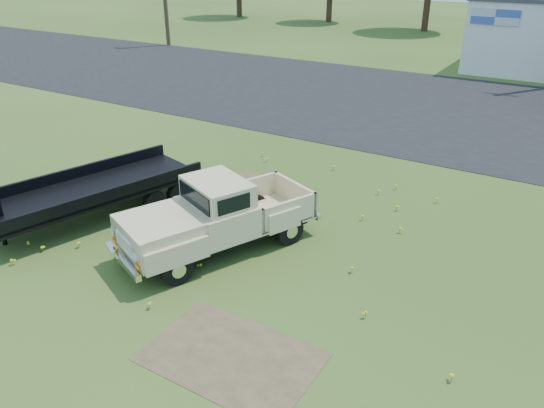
# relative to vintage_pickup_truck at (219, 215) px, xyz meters

# --- Properties ---
(ground) EXTENTS (140.00, 140.00, 0.00)m
(ground) POSITION_rel_vintage_pickup_truck_xyz_m (0.92, 0.06, -0.89)
(ground) COLOR #324E19
(ground) RESTS_ON ground
(asphalt_lot) EXTENTS (90.00, 14.00, 0.02)m
(asphalt_lot) POSITION_rel_vintage_pickup_truck_xyz_m (0.92, 15.06, -0.89)
(asphalt_lot) COLOR black
(asphalt_lot) RESTS_ON ground
(dirt_patch_a) EXTENTS (3.00, 2.00, 0.01)m
(dirt_patch_a) POSITION_rel_vintage_pickup_truck_xyz_m (2.42, -2.94, -0.89)
(dirt_patch_a) COLOR #4C4228
(dirt_patch_a) RESTS_ON ground
(dirt_patch_b) EXTENTS (2.20, 1.60, 0.01)m
(dirt_patch_b) POSITION_rel_vintage_pickup_truck_xyz_m (-1.08, 3.56, -0.89)
(dirt_patch_b) COLOR #4C4228
(dirt_patch_b) RESTS_ON ground
(vintage_pickup_truck) EXTENTS (3.68, 5.24, 1.77)m
(vintage_pickup_truck) POSITION_rel_vintage_pickup_truck_xyz_m (0.00, 0.00, 0.00)
(vintage_pickup_truck) COLOR #CDB48A
(vintage_pickup_truck) RESTS_ON ground
(flatbed_trailer) EXTENTS (3.68, 6.51, 1.69)m
(flatbed_trailer) POSITION_rel_vintage_pickup_truck_xyz_m (-3.93, -0.33, -0.04)
(flatbed_trailer) COLOR black
(flatbed_trailer) RESTS_ON ground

